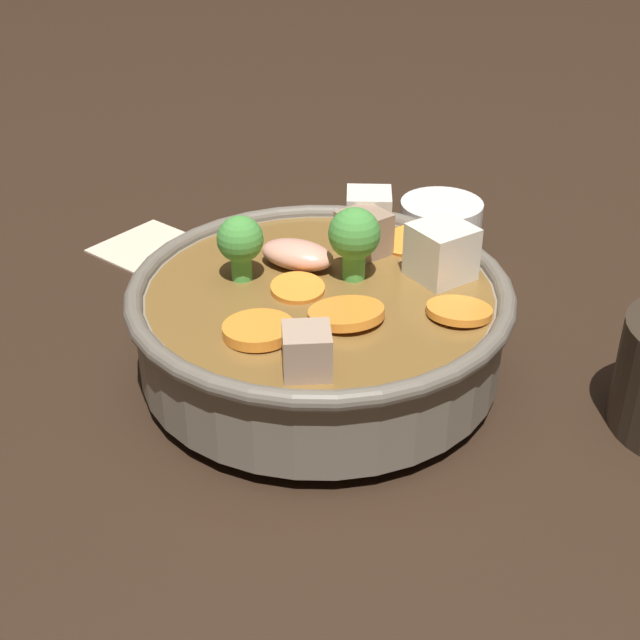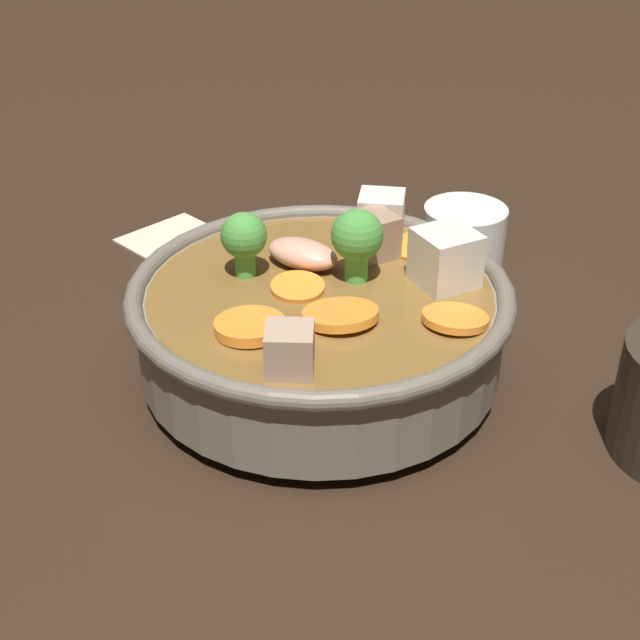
{
  "view_description": "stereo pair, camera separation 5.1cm",
  "coord_description": "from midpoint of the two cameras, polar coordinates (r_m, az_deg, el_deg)",
  "views": [
    {
      "loc": [
        0.24,
        -0.42,
        0.34
      ],
      "look_at": [
        0.0,
        0.0,
        0.04
      ],
      "focal_mm": 50.0,
      "sensor_mm": 36.0,
      "label": 1
    },
    {
      "loc": [
        0.28,
        -0.39,
        0.34
      ],
      "look_at": [
        0.0,
        0.0,
        0.04
      ],
      "focal_mm": 50.0,
      "sensor_mm": 36.0,
      "label": 2
    }
  ],
  "objects": [
    {
      "name": "tea_cup",
      "position": [
        0.73,
        5.46,
        5.89
      ],
      "size": [
        0.07,
        0.07,
        0.05
      ],
      "color": "white",
      "rests_on": "ground_plane"
    },
    {
      "name": "stirfry_bowl",
      "position": [
        0.57,
        -2.48,
        0.17
      ],
      "size": [
        0.24,
        0.24,
        0.11
      ],
      "color": "slate",
      "rests_on": "ground_plane"
    },
    {
      "name": "napkin",
      "position": [
        0.76,
        -11.92,
        4.2
      ],
      "size": [
        0.12,
        0.09,
        0.0
      ],
      "color": "beige",
      "rests_on": "ground_plane"
    },
    {
      "name": "ground_plane",
      "position": [
        0.59,
        -2.48,
        -3.58
      ],
      "size": [
        3.0,
        3.0,
        0.0
      ],
      "primitive_type": "plane",
      "color": "black"
    }
  ]
}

